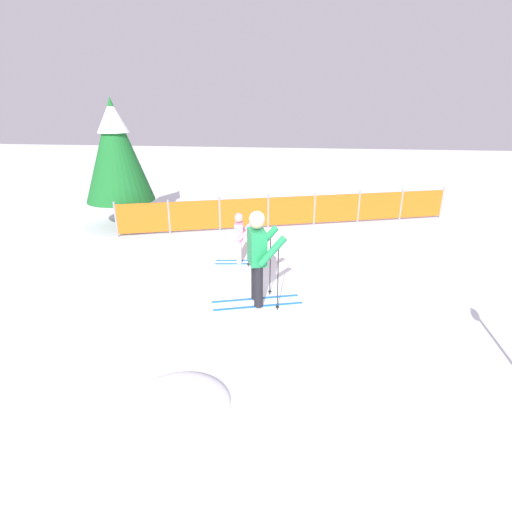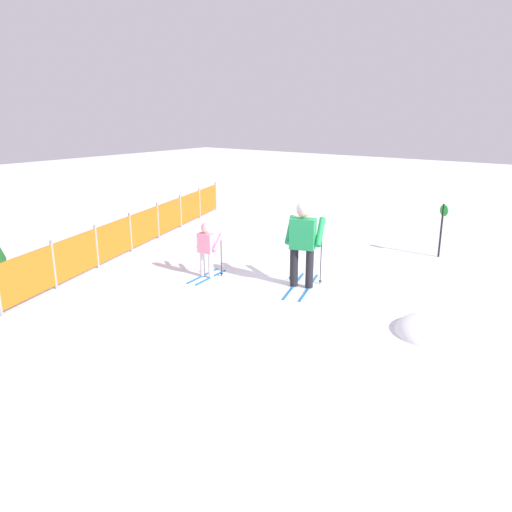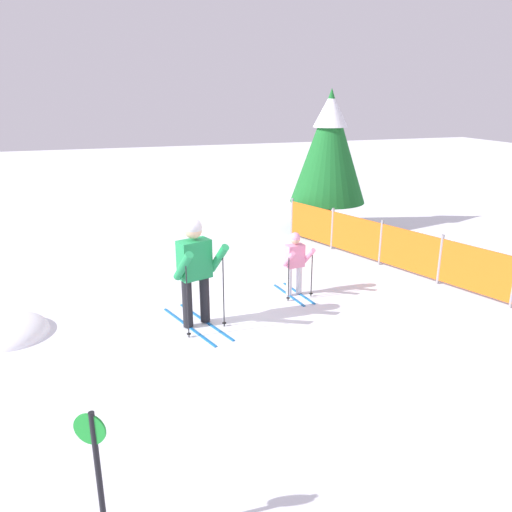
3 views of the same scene
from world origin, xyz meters
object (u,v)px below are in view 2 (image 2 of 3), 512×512
object	(u,v)px
skier_adult	(303,237)
safety_fence	(145,226)
skier_child	(206,245)
trail_marker	(442,224)

from	to	relation	value
skier_adult	safety_fence	bearing A→B (deg)	67.99
skier_child	safety_fence	distance (m)	3.47
safety_fence	skier_adult	bearing A→B (deg)	-93.89
safety_fence	trail_marker	xyz separation A→B (m)	(3.69, -7.01, 0.33)
trail_marker	skier_adult	bearing A→B (deg)	157.84
trail_marker	skier_child	bearing A→B (deg)	142.10
safety_fence	skier_child	bearing A→B (deg)	-108.22
skier_adult	trail_marker	distance (m)	4.39
skier_adult	skier_child	bearing A→B (deg)	91.09
skier_child	skier_adult	bearing A→B (deg)	-78.40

